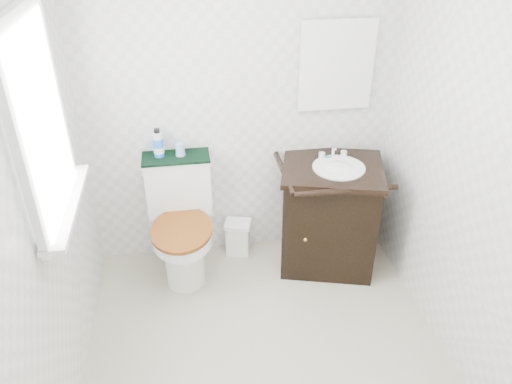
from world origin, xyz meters
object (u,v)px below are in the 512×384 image
object	(u,v)px
trash_bin	(238,237)
vanity	(329,213)
toilet	(182,227)
cup	(180,149)
mouthwash_bottle	(158,144)

from	to	relation	value
trash_bin	vanity	bearing A→B (deg)	-16.59
toilet	cup	size ratio (longest dim) A/B	10.07
toilet	trash_bin	size ratio (longest dim) A/B	3.08
mouthwash_bottle	vanity	bearing A→B (deg)	-9.75
trash_bin	cup	size ratio (longest dim) A/B	3.26
toilet	mouthwash_bottle	size ratio (longest dim) A/B	4.31
toilet	vanity	xyz separation A→B (m)	(1.08, -0.06, 0.05)
trash_bin	cup	distance (m)	0.88
cup	toilet	bearing A→B (deg)	-103.93
toilet	cup	distance (m)	0.57
trash_bin	cup	world-z (taller)	cup
toilet	vanity	size ratio (longest dim) A/B	0.95
vanity	mouthwash_bottle	xyz separation A→B (m)	(-1.19, 0.20, 0.55)
vanity	trash_bin	distance (m)	0.75
vanity	mouthwash_bottle	size ratio (longest dim) A/B	4.52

